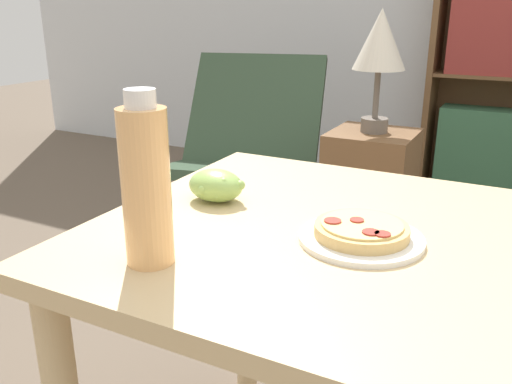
{
  "coord_description": "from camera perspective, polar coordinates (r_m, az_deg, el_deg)",
  "views": [
    {
      "loc": [
        0.04,
        -1.02,
        1.12
      ],
      "look_at": [
        -0.4,
        -0.18,
        0.79
      ],
      "focal_mm": 38.0,
      "sensor_mm": 36.0,
      "label": 1
    }
  ],
  "objects": [
    {
      "name": "dining_table",
      "position": [
        1.0,
        19.69,
        -11.1
      ],
      "size": [
        1.28,
        0.8,
        0.73
      ],
      "color": "#D1B27F",
      "rests_on": "ground_plane"
    },
    {
      "name": "grape_bunch",
      "position": [
        1.12,
        -4.27,
        0.7
      ],
      "size": [
        0.12,
        0.09,
        0.07
      ],
      "color": "#93BC5B",
      "rests_on": "dining_table"
    },
    {
      "name": "drink_bottle",
      "position": [
        0.84,
        -11.5,
        0.75
      ],
      "size": [
        0.08,
        0.08,
        0.27
      ],
      "color": "#EFB270",
      "rests_on": "dining_table"
    },
    {
      "name": "table_lamp",
      "position": [
        2.25,
        12.92,
        14.8
      ],
      "size": [
        0.21,
        0.21,
        0.49
      ],
      "color": "#665B51",
      "rests_on": "side_table"
    },
    {
      "name": "pizza_on_plate",
      "position": [
        0.95,
        11.02,
        -4.3
      ],
      "size": [
        0.22,
        0.22,
        0.04
      ],
      "color": "white",
      "rests_on": "dining_table"
    },
    {
      "name": "bookshelf",
      "position": [
        3.5,
        24.78,
        9.94
      ],
      "size": [
        0.86,
        0.29,
        1.47
      ],
      "color": "brown",
      "rests_on": "ground_plane"
    },
    {
      "name": "lounge_chair_near",
      "position": [
        2.75,
        -0.98,
        1.36
      ],
      "size": [
        0.83,
        0.9,
        0.88
      ],
      "rotation": [
        0.0,
        0.0,
        0.25
      ],
      "color": "slate",
      "rests_on": "ground_plane"
    },
    {
      "name": "side_table",
      "position": [
        2.38,
        11.77,
        -1.17
      ],
      "size": [
        0.34,
        0.34,
        0.63
      ],
      "color": "brown",
      "rests_on": "ground_plane"
    }
  ]
}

